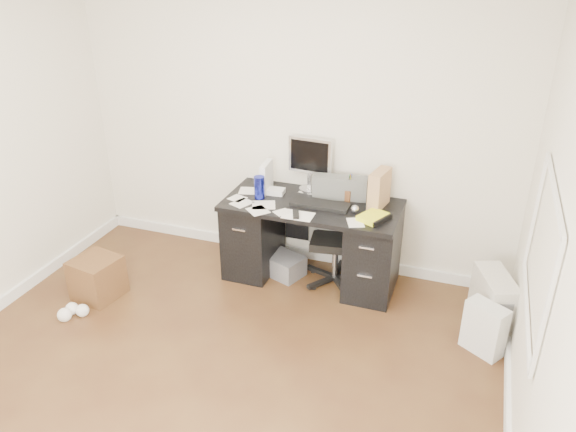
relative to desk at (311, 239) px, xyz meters
name	(u,v)px	position (x,y,z in m)	size (l,w,h in m)	color
ground	(195,394)	(-0.30, -1.65, -0.40)	(4.00, 4.00, 0.00)	#412415
room_shell	(181,163)	(-0.27, -1.62, 1.26)	(4.02, 4.02, 2.71)	silver
desk	(311,239)	(0.00, 0.00, 0.00)	(1.50, 0.70, 0.75)	black
loose_papers	(288,202)	(-0.20, -0.05, 0.35)	(1.10, 0.60, 0.00)	white
lcd_monitor	(310,164)	(-0.10, 0.26, 0.60)	(0.39, 0.22, 0.49)	silver
keyboard	(320,204)	(0.08, -0.03, 0.36)	(0.50, 0.17, 0.03)	black
computer_mouse	(355,209)	(0.39, -0.07, 0.38)	(0.07, 0.07, 0.07)	silver
travel_mug	(259,188)	(-0.46, -0.06, 0.45)	(0.09, 0.09, 0.20)	#151D94
white_binder	(266,177)	(-0.46, 0.11, 0.48)	(0.11, 0.23, 0.27)	white
magazine_file	(379,189)	(0.54, 0.12, 0.51)	(0.14, 0.27, 0.32)	#A1764E
pen_cup	(348,187)	(0.27, 0.16, 0.47)	(0.10, 0.10, 0.24)	brown
yellow_book	(374,217)	(0.56, -0.13, 0.37)	(0.18, 0.24, 0.04)	yellow
paper_remote	(298,214)	(-0.04, -0.27, 0.36)	(0.25, 0.20, 0.02)	white
office_chair	(336,234)	(0.22, 0.03, 0.08)	(0.54, 0.54, 0.95)	#545754
pc_tower	(493,303)	(1.54, -0.23, -0.16)	(0.21, 0.47, 0.47)	#B9B2A7
shopping_bag	(485,329)	(1.50, -0.54, -0.20)	(0.30, 0.21, 0.40)	silver
wicker_basket	(97,277)	(-1.64, -0.87, -0.22)	(0.35, 0.35, 0.35)	#482C15
desk_printer	(285,265)	(-0.24, -0.02, -0.31)	(0.32, 0.26, 0.19)	slate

